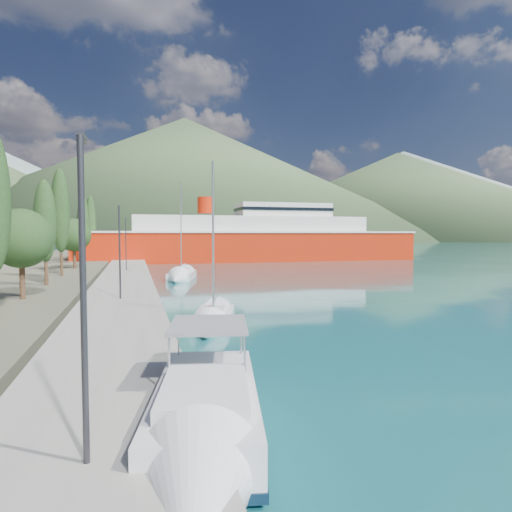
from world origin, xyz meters
name	(u,v)px	position (x,y,z in m)	size (l,w,h in m)	color
ground	(161,250)	(0.00, 120.00, 0.00)	(1400.00, 1400.00, 0.00)	#14565B
quay	(124,285)	(-9.00, 26.00, 0.40)	(5.00, 88.00, 0.80)	gray
hills_far	(234,186)	(138.59, 618.73, 77.39)	(1480.00, 900.00, 180.00)	gray
hills_near	(251,186)	(98.04, 372.50, 49.18)	(1010.00, 520.00, 115.00)	#415935
tree_row	(58,225)	(-15.25, 31.41, 5.87)	(4.08, 65.62, 10.95)	#47301E
lamp_posts	(120,248)	(-9.00, 15.34, 4.08)	(0.15, 43.84, 6.06)	#2D2D33
motor_cruiser	(204,442)	(-6.71, -5.32, 0.52)	(4.20, 8.95, 3.18)	#0C1E30
sailboat_near	(211,324)	(-4.24, 7.82, 0.27)	(3.83, 7.11, 9.79)	silver
sailboat_mid	(179,277)	(-3.46, 31.99, 0.33)	(4.51, 8.33, 11.67)	silver
ferry	(252,240)	(13.31, 63.38, 3.76)	(62.38, 14.36, 12.34)	red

